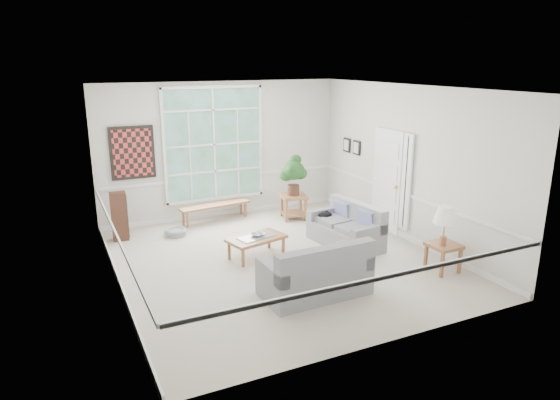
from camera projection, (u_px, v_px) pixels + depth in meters
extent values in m
cube|color=#B2A798|center=(280.00, 260.00, 8.88)|extent=(5.50, 6.00, 0.01)
cube|color=white|center=(280.00, 88.00, 8.07)|extent=(5.50, 6.00, 0.02)
cube|color=silver|center=(222.00, 150.00, 11.08)|extent=(5.50, 0.02, 3.00)
cube|color=silver|center=(388.00, 231.00, 5.86)|extent=(5.50, 0.02, 3.00)
cube|color=silver|center=(111.00, 196.00, 7.35)|extent=(0.02, 6.00, 3.00)
cube|color=silver|center=(409.00, 164.00, 9.60)|extent=(0.02, 6.00, 3.00)
cube|color=white|center=(214.00, 144.00, 10.93)|extent=(2.30, 0.08, 2.40)
cube|color=white|center=(387.00, 180.00, 10.23)|extent=(0.08, 0.90, 2.10)
cube|color=white|center=(407.00, 182.00, 9.65)|extent=(0.08, 0.26, 1.90)
cube|color=maroon|center=(132.00, 153.00, 10.21)|extent=(0.90, 0.06, 1.10)
cube|color=black|center=(356.00, 148.00, 11.10)|extent=(0.04, 0.26, 0.32)
cube|color=black|center=(347.00, 145.00, 11.44)|extent=(0.04, 0.26, 0.32)
cube|color=gray|center=(345.00, 225.00, 9.50)|extent=(0.95, 1.58, 0.81)
cube|color=gray|center=(315.00, 267.00, 7.49)|extent=(1.63, 0.88, 0.87)
cube|color=brown|center=(257.00, 247.00, 8.97)|extent=(1.13, 0.79, 0.38)
imported|color=#9F9FA4|center=(258.00, 234.00, 8.95)|extent=(0.36, 0.36, 0.07)
cube|color=brown|center=(215.00, 213.00, 11.00)|extent=(1.62, 0.52, 0.37)
cube|color=brown|center=(294.00, 207.00, 11.13)|extent=(0.66, 0.66, 0.55)
cube|color=brown|center=(443.00, 258.00, 8.36)|extent=(0.48, 0.48, 0.49)
cylinder|color=gray|center=(176.00, 232.00, 10.12)|extent=(0.49, 0.49, 0.13)
cube|color=#3B2016|center=(119.00, 216.00, 9.76)|extent=(0.32, 0.26, 0.97)
ellipsoid|color=black|center=(325.00, 215.00, 9.86)|extent=(0.35, 0.31, 0.14)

